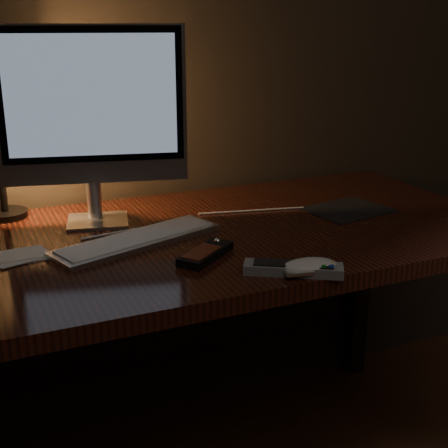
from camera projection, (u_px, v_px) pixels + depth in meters
name	position (u px, v px, depth m)	size (l,w,h in m)	color
desk	(185.00, 271.00, 1.64)	(1.60, 0.75, 0.75)	#39150D
monitor	(91.00, 110.00, 1.53)	(0.46, 0.17, 0.49)	silver
keyboard	(137.00, 239.00, 1.47)	(0.42, 0.12, 0.02)	silver
mousepad	(347.00, 210.00, 1.72)	(0.22, 0.17, 0.00)	black
mouse	(310.00, 268.00, 1.29)	(0.12, 0.06, 0.02)	white
media_remote	(206.00, 253.00, 1.38)	(0.16, 0.14, 0.03)	black
tv_remote	(293.00, 268.00, 1.29)	(0.20, 0.15, 0.03)	gray
papers	(18.00, 257.00, 1.38)	(0.13, 0.09, 0.01)	white
desk_lamp	(6.00, 119.00, 1.56)	(0.18, 0.20, 0.39)	black
cable	(201.00, 220.00, 1.63)	(0.01, 0.01, 0.62)	white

